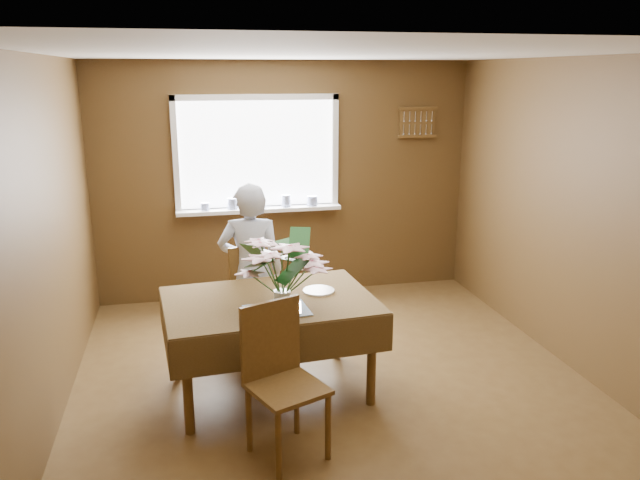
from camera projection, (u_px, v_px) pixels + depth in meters
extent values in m
plane|color=#543B1D|center=(335.00, 388.00, 4.85)|extent=(4.50, 4.50, 0.00)
plane|color=white|center=(338.00, 53.00, 4.20)|extent=(4.50, 4.50, 0.00)
plane|color=brown|center=(286.00, 181.00, 6.64)|extent=(4.00, 0.00, 4.00)
plane|color=brown|center=(476.00, 375.00, 2.40)|extent=(4.00, 0.00, 4.00)
plane|color=brown|center=(42.00, 249.00, 4.11)|extent=(0.00, 4.50, 4.50)
plane|color=brown|center=(581.00, 219.00, 4.94)|extent=(0.00, 4.50, 4.50)
cube|color=white|center=(257.00, 154.00, 6.49)|extent=(1.60, 0.01, 1.10)
cube|color=white|center=(256.00, 97.00, 6.32)|extent=(1.72, 0.06, 0.06)
cube|color=white|center=(259.00, 209.00, 6.62)|extent=(1.72, 0.06, 0.06)
cube|color=white|center=(176.00, 157.00, 6.30)|extent=(0.06, 0.06, 1.22)
cube|color=white|center=(335.00, 152.00, 6.65)|extent=(0.06, 0.06, 1.22)
cube|color=white|center=(260.00, 209.00, 6.56)|extent=(1.72, 0.20, 0.04)
cylinder|color=white|center=(205.00, 207.00, 6.40)|extent=(0.09, 0.09, 0.08)
cylinder|color=white|center=(233.00, 204.00, 6.46)|extent=(0.11, 0.11, 0.12)
cylinder|color=white|center=(260.00, 204.00, 6.52)|extent=(0.12, 0.12, 0.09)
cylinder|color=white|center=(286.00, 201.00, 6.57)|extent=(0.10, 0.10, 0.13)
cylinder|color=white|center=(312.00, 201.00, 6.64)|extent=(0.11, 0.11, 0.10)
cube|color=brown|center=(417.00, 122.00, 6.76)|extent=(0.40, 0.03, 0.30)
cube|color=brown|center=(418.00, 108.00, 6.71)|extent=(0.44, 0.04, 0.03)
cube|color=brown|center=(417.00, 136.00, 6.79)|extent=(0.44, 0.04, 0.03)
cylinder|color=brown|center=(188.00, 386.00, 4.16)|extent=(0.07, 0.07, 0.70)
cylinder|color=brown|center=(371.00, 361.00, 4.53)|extent=(0.07, 0.07, 0.70)
cylinder|color=brown|center=(177.00, 338.00, 4.92)|extent=(0.07, 0.07, 0.70)
cylinder|color=brown|center=(336.00, 319.00, 5.29)|extent=(0.07, 0.07, 0.70)
cube|color=brown|center=(269.00, 303.00, 4.63)|extent=(1.55, 1.10, 0.04)
cube|color=#412F17|center=(269.00, 300.00, 4.62)|extent=(1.61, 1.16, 0.01)
cube|color=#412F17|center=(287.00, 346.00, 4.18)|extent=(1.53, 0.14, 0.28)
cube|color=#412F17|center=(256.00, 295.00, 5.14)|extent=(1.53, 0.14, 0.28)
cube|color=#412F17|center=(165.00, 330.00, 4.44)|extent=(0.10, 1.04, 0.28)
cube|color=#412F17|center=(366.00, 307.00, 4.88)|extent=(0.10, 1.04, 0.28)
cube|color=#4BA8D6|center=(277.00, 310.00, 4.39)|extent=(0.47, 0.36, 0.01)
cylinder|color=brown|center=(253.00, 310.00, 5.84)|extent=(0.04, 0.04, 0.44)
cylinder|color=brown|center=(218.00, 317.00, 5.66)|extent=(0.04, 0.04, 0.44)
cylinder|color=brown|center=(271.00, 322.00, 5.55)|extent=(0.04, 0.04, 0.44)
cylinder|color=brown|center=(234.00, 331.00, 5.37)|extent=(0.04, 0.04, 0.44)
cube|color=brown|center=(243.00, 295.00, 5.54)|extent=(0.53, 0.53, 0.03)
cube|color=brown|center=(252.00, 273.00, 5.32)|extent=(0.40, 0.17, 0.49)
cylinder|color=brown|center=(278.00, 446.00, 3.70)|extent=(0.04, 0.04, 0.45)
cylinder|color=brown|center=(328.00, 427.00, 3.90)|extent=(0.04, 0.04, 0.45)
cylinder|color=brown|center=(249.00, 419.00, 3.99)|extent=(0.04, 0.04, 0.45)
cylinder|color=brown|center=(297.00, 403.00, 4.19)|extent=(0.04, 0.04, 0.45)
cube|color=brown|center=(288.00, 389.00, 3.88)|extent=(0.55, 0.55, 0.03)
cube|color=brown|center=(271.00, 338.00, 3.97)|extent=(0.40, 0.19, 0.50)
imported|color=white|center=(251.00, 271.00, 5.27)|extent=(0.60, 0.44, 1.50)
cylinder|color=white|center=(282.00, 301.00, 4.38)|extent=(0.12, 0.12, 0.15)
cylinder|color=#33662D|center=(282.00, 285.00, 4.34)|extent=(0.07, 0.07, 0.11)
cylinder|color=white|center=(319.00, 291.00, 4.78)|extent=(0.28, 0.28, 0.01)
cube|color=silver|center=(300.00, 307.00, 4.43)|extent=(0.06, 0.24, 0.00)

